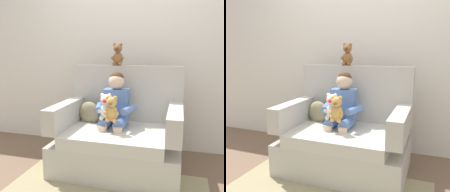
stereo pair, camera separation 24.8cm
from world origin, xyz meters
TOP-DOWN VIEW (x-y plane):
  - ground_plane at (0.00, 0.00)m, footprint 8.00×8.00m
  - back_wall at (0.00, 0.75)m, footprint 6.00×0.10m
  - armchair at (0.00, 0.05)m, footprint 1.28×0.88m
  - seated_child at (-0.06, 0.07)m, footprint 0.45×0.39m
  - plush_white at (-0.11, -0.08)m, footprint 0.16×0.13m
  - plush_honey at (-0.04, -0.13)m, footprint 0.15×0.13m
  - plush_brown_on_backrest at (-0.10, 0.36)m, footprint 0.15×0.12m
  - throw_pillow at (-0.38, 0.16)m, footprint 0.27×0.15m

SIDE VIEW (x-z plane):
  - ground_plane at x=0.00m, z-range 0.00..0.00m
  - armchair at x=0.00m, z-range -0.20..0.88m
  - throw_pillow at x=-0.38m, z-range 0.42..0.68m
  - seated_child at x=-0.06m, z-range 0.25..1.08m
  - plush_honey at x=-0.04m, z-range 0.55..0.81m
  - plush_white at x=-0.11m, z-range 0.55..0.82m
  - plush_brown_on_backrest at x=-0.10m, z-range 1.08..1.33m
  - back_wall at x=0.00m, z-range 0.00..2.60m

